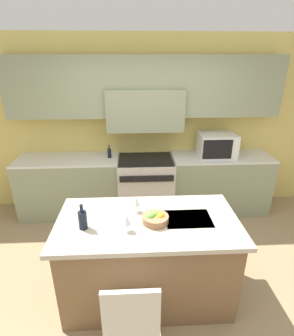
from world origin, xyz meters
TOP-DOWN VIEW (x-y plane):
  - ground_plane at (0.00, 0.00)m, footprint 10.00×10.00m
  - back_cabinetry at (0.00, 1.95)m, footprint 10.00×0.46m
  - back_counter at (0.00, 1.70)m, footprint 3.93×0.62m
  - range_stove at (0.00, 1.68)m, footprint 0.85×0.70m
  - microwave at (1.10, 1.70)m, footprint 0.55×0.42m
  - kitchen_island at (-0.06, 0.04)m, footprint 1.74×0.91m
  - island_chair at (-0.22, -0.73)m, footprint 0.42×0.40m
  - wine_bottle at (-0.65, -0.06)m, footprint 0.08×0.08m
  - wine_glass_near at (-0.25, -0.13)m, footprint 0.07×0.07m
  - wine_glass_far at (-0.16, 0.18)m, footprint 0.07×0.07m
  - fruit_bowl at (0.01, -0.00)m, footprint 0.25×0.25m
  - oil_bottle_on_counter at (-0.55, 1.71)m, footprint 0.06×0.06m

SIDE VIEW (x-z plane):
  - ground_plane at x=0.00m, z-range 0.00..0.00m
  - range_stove at x=0.00m, z-range 0.00..0.92m
  - kitchen_island at x=-0.06m, z-range 0.00..0.94m
  - back_counter at x=0.00m, z-range 0.00..0.94m
  - island_chair at x=-0.22m, z-range 0.06..1.04m
  - fruit_bowl at x=0.01m, z-range 0.92..1.02m
  - oil_bottle_on_counter at x=-0.55m, z-range 0.92..1.12m
  - wine_bottle at x=-0.65m, z-range 0.90..1.15m
  - wine_glass_near at x=-0.25m, z-range 0.96..1.13m
  - wine_glass_far at x=-0.16m, z-range 0.96..1.13m
  - microwave at x=1.10m, z-range 0.94..1.30m
  - back_cabinetry at x=0.00m, z-range 0.26..2.96m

